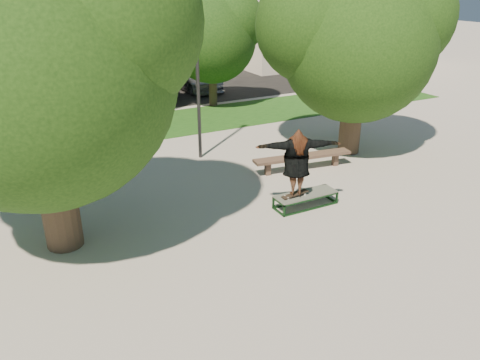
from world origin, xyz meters
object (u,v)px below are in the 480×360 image
tree_left (28,54)px  tree_right (355,35)px  bench (303,158)px  car_dark (79,88)px  grind_box (305,200)px  car_grey (147,78)px  car_silver_b (193,77)px  lamppost (197,67)px

tree_left → tree_right: bearing=11.0°
bench → car_dark: (-4.77, 12.72, 0.33)m
bench → car_dark: size_ratio=0.74×
grind_box → car_dark: 15.36m
car_grey → grind_box: bearing=-82.1°
car_grey → car_silver_b: car_grey is taller
car_grey → car_silver_b: bearing=3.6°
car_grey → tree_right: bearing=-65.4°
bench → lamppost: bearing=140.7°
bench → car_grey: 13.58m
tree_left → car_dark: 14.73m
car_silver_b → car_dark: bearing=-179.6°
tree_right → bench: (-2.42, -0.77, -3.66)m
tree_left → car_grey: (6.79, 14.76, -3.62)m
car_grey → lamppost: bearing=-88.3°
grind_box → car_silver_b: size_ratio=0.38×
tree_right → car_grey: (-3.42, 12.77, -3.29)m
car_grey → car_silver_b: 2.62m
grind_box → bench: size_ratio=0.53×
lamppost → car_dark: lamppost is taller
tree_left → lamppost: 6.70m
tree_right → car_silver_b: size_ratio=1.37×
lamppost → car_dark: (-2.27, 10.04, -2.39)m
grind_box → car_dark: (-3.30, 14.98, 0.57)m
tree_right → car_grey: bearing=105.0°
car_dark → car_grey: size_ratio=0.80×
tree_right → lamppost: tree_right is taller
car_grey → bench: bearing=-76.2°
tree_left → car_silver_b: tree_left is taller
car_dark → car_grey: 3.85m
tree_right → car_silver_b: tree_right is taller
lamppost → grind_box: size_ratio=3.39×
tree_left → tree_right: (10.21, 1.99, -0.33)m
tree_left → bench: size_ratio=2.09×
bench → car_silver_b: (1.60, 13.26, 0.25)m
lamppost → bench: bearing=-47.0°
car_dark → lamppost: bearing=-67.0°
tree_left → tree_right: 10.41m
bench → car_grey: (-1.00, 13.53, 0.37)m
tree_right → car_grey: size_ratio=1.12×
lamppost → grind_box: (1.04, -4.95, -2.96)m
tree_left → lamppost: (5.29, 3.91, -1.27)m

